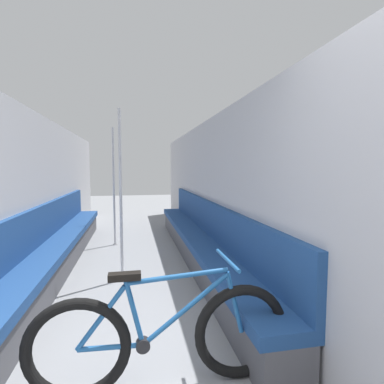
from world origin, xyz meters
The scene contains 7 objects.
wall_left centered at (-1.26, 3.51, 1.09)m, with size 0.10×10.21×2.19m, color #B2B2B7.
wall_right centered at (1.26, 3.51, 1.09)m, with size 0.10×10.21×2.19m, color #B2B2B7.
bench_seat_row_left centered at (-1.02, 3.68, 0.30)m, with size 0.43×5.61×0.93m.
bench_seat_row_right centered at (1.02, 3.68, 0.30)m, with size 0.43×5.61×0.93m.
bicycle centered at (0.23, 1.14, 0.34)m, with size 1.71×0.46×0.84m.
grab_pole_near centered at (-0.30, 4.95, 1.05)m, with size 0.08×0.08×2.17m.
grab_pole_far centered at (-0.10, 3.13, 1.05)m, with size 0.08×0.08×2.17m.
Camera 1 is at (0.05, -0.71, 1.44)m, focal length 28.00 mm.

